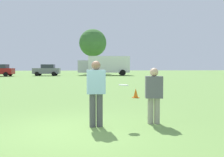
{
  "coord_description": "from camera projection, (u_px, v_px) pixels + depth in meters",
  "views": [
    {
      "loc": [
        0.26,
        -6.38,
        1.62
      ],
      "look_at": [
        1.27,
        2.1,
        1.19
      ],
      "focal_mm": 41.53,
      "sensor_mm": 36.0,
      "label": 1
    }
  ],
  "objects": [
    {
      "name": "player_defender",
      "position": [
        154.0,
        93.0,
        7.18
      ],
      "size": [
        0.5,
        0.33,
        1.56
      ],
      "color": "gray",
      "rests_on": "ground"
    },
    {
      "name": "traffic_cone",
      "position": [
        136.0,
        93.0,
        13.04
      ],
      "size": [
        0.32,
        0.32,
        0.48
      ],
      "color": "#D8590C",
      "rests_on": "ground"
    },
    {
      "name": "parked_car_center",
      "position": [
        47.0,
        70.0,
        41.48
      ],
      "size": [
        4.31,
        2.44,
        1.82
      ],
      "color": "slate",
      "rests_on": "ground"
    },
    {
      "name": "frisbee",
      "position": [
        124.0,
        85.0,
        6.89
      ],
      "size": [
        0.27,
        0.27,
        0.04
      ],
      "color": "white"
    },
    {
      "name": "box_truck",
      "position": [
        105.0,
        65.0,
        43.24
      ],
      "size": [
        8.64,
        3.38,
        3.18
      ],
      "color": "white",
      "rests_on": "ground"
    },
    {
      "name": "parked_car_mid_left",
      "position": [
        0.0,
        70.0,
        39.15
      ],
      "size": [
        4.31,
        2.44,
        1.82
      ],
      "color": "maroon",
      "rests_on": "ground"
    },
    {
      "name": "ground_plane",
      "position": [
        71.0,
        131.0,
        6.38
      ],
      "size": [
        158.11,
        158.11,
        0.0
      ],
      "primitive_type": "plane",
      "color": "#6B9347"
    },
    {
      "name": "player_thrower",
      "position": [
        96.0,
        90.0,
        6.82
      ],
      "size": [
        0.49,
        0.28,
        1.75
      ],
      "color": "#4C4C51",
      "rests_on": "ground"
    },
    {
      "name": "tree_east_birch",
      "position": [
        93.0,
        43.0,
        53.11
      ],
      "size": [
        5.61,
        5.61,
        9.11
      ],
      "color": "brown",
      "rests_on": "ground"
    }
  ]
}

